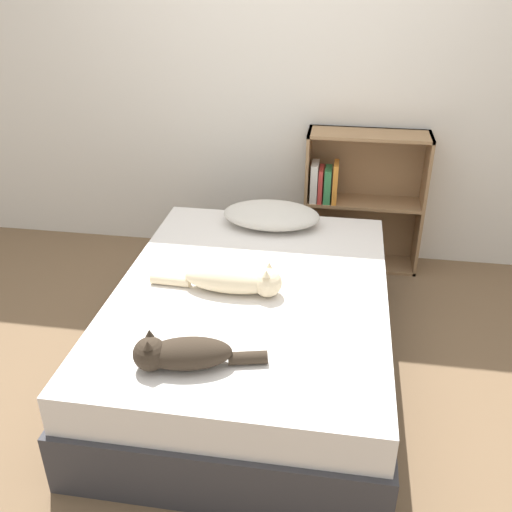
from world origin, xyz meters
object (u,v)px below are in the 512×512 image
(cat_dark, at_px, (181,354))
(bed, at_px, (252,328))
(cat_light, at_px, (235,280))
(bookshelf, at_px, (358,197))
(pillow, at_px, (271,215))

(cat_dark, bearing_deg, bed, -118.84)
(cat_light, distance_m, bookshelf, 1.42)
(pillow, height_order, cat_dark, cat_dark)
(cat_dark, bearing_deg, bookshelf, -123.34)
(bed, bearing_deg, cat_light, -145.02)
(bed, relative_size, pillow, 3.21)
(pillow, xyz_separation_m, bookshelf, (0.51, 0.53, -0.07))
(cat_dark, xyz_separation_m, bookshelf, (0.68, 1.87, -0.06))
(pillow, xyz_separation_m, cat_dark, (-0.17, -1.34, -0.00))
(bed, relative_size, cat_light, 2.82)
(cat_dark, bearing_deg, pillow, -110.55)
(bed, distance_m, cat_light, 0.32)
(cat_light, xyz_separation_m, cat_dark, (-0.10, -0.58, -0.00))
(pillow, distance_m, cat_light, 0.76)
(bed, bearing_deg, cat_dark, -105.60)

